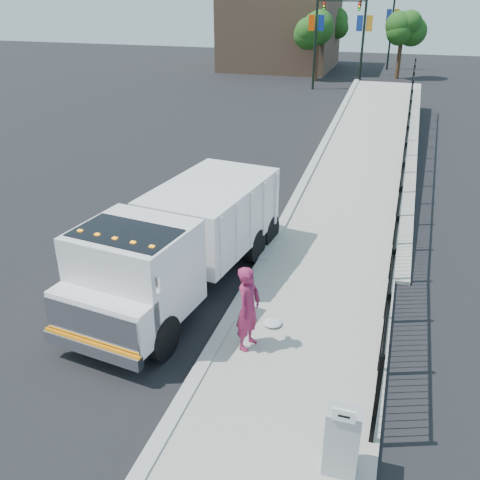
% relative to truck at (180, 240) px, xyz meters
% --- Properties ---
extents(ground, '(120.00, 120.00, 0.00)m').
position_rel_truck_xyz_m(ground, '(1.67, -1.98, -1.47)').
color(ground, black).
rests_on(ground, ground).
extents(sidewalk, '(3.55, 12.00, 0.12)m').
position_rel_truck_xyz_m(sidewalk, '(3.59, -3.98, -1.41)').
color(sidewalk, '#9E998E').
rests_on(sidewalk, ground).
extents(curb, '(0.30, 12.00, 0.16)m').
position_rel_truck_xyz_m(curb, '(1.67, -3.98, -1.39)').
color(curb, '#ADAAA3').
rests_on(curb, ground).
extents(ramp, '(3.95, 24.06, 3.19)m').
position_rel_truck_xyz_m(ramp, '(3.79, 14.02, -1.47)').
color(ramp, '#9E998E').
rests_on(ramp, ground).
extents(iron_fence, '(0.10, 28.00, 1.80)m').
position_rel_truck_xyz_m(iron_fence, '(5.22, 10.02, -0.57)').
color(iron_fence, black).
rests_on(iron_fence, ground).
extents(truck, '(3.43, 7.89, 2.62)m').
position_rel_truck_xyz_m(truck, '(0.00, 0.00, 0.00)').
color(truck, black).
rests_on(truck, ground).
extents(worker, '(0.60, 0.79, 1.94)m').
position_rel_truck_xyz_m(worker, '(2.39, -1.98, -0.38)').
color(worker, maroon).
rests_on(worker, sidewalk).
extents(utility_cabinet, '(0.55, 0.40, 1.25)m').
position_rel_truck_xyz_m(utility_cabinet, '(4.77, -4.75, -0.73)').
color(utility_cabinet, gray).
rests_on(utility_cabinet, sidewalk).
extents(arrow_sign, '(0.35, 0.04, 0.22)m').
position_rel_truck_xyz_m(arrow_sign, '(4.77, -4.97, 0.01)').
color(arrow_sign, white).
rests_on(arrow_sign, utility_cabinet).
extents(debris, '(0.44, 0.44, 0.11)m').
position_rel_truck_xyz_m(debris, '(2.71, -1.05, -1.30)').
color(debris, silver).
rests_on(debris, sidewalk).
extents(light_pole_0, '(3.77, 0.22, 8.00)m').
position_rel_truck_xyz_m(light_pole_0, '(-1.84, 31.18, 2.89)').
color(light_pole_0, black).
rests_on(light_pole_0, ground).
extents(light_pole_1, '(3.77, 0.22, 8.00)m').
position_rel_truck_xyz_m(light_pole_1, '(1.02, 31.68, 2.89)').
color(light_pole_1, black).
rests_on(light_pole_1, ground).
extents(light_pole_2, '(3.77, 0.22, 8.00)m').
position_rel_truck_xyz_m(light_pole_2, '(-2.58, 39.49, 2.89)').
color(light_pole_2, black).
rests_on(light_pole_2, ground).
extents(light_pole_3, '(3.78, 0.22, 8.00)m').
position_rel_truck_xyz_m(light_pole_3, '(2.46, 43.85, 2.89)').
color(light_pole_3, black).
rests_on(light_pole_3, ground).
extents(tree_0, '(2.74, 2.74, 5.37)m').
position_rel_truck_xyz_m(tree_0, '(-2.65, 35.11, 2.48)').
color(tree_0, '#382314').
rests_on(tree_0, ground).
extents(tree_1, '(2.25, 2.25, 5.12)m').
position_rel_truck_xyz_m(tree_1, '(3.89, 38.55, 2.44)').
color(tree_1, '#382314').
rests_on(tree_1, ground).
extents(tree_2, '(2.44, 2.44, 5.22)m').
position_rel_truck_xyz_m(tree_2, '(-2.63, 44.85, 2.46)').
color(tree_2, '#382314').
rests_on(tree_2, ground).
extents(building, '(10.00, 10.00, 8.00)m').
position_rel_truck_xyz_m(building, '(-7.33, 42.02, 2.53)').
color(building, '#8C664C').
rests_on(building, ground).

